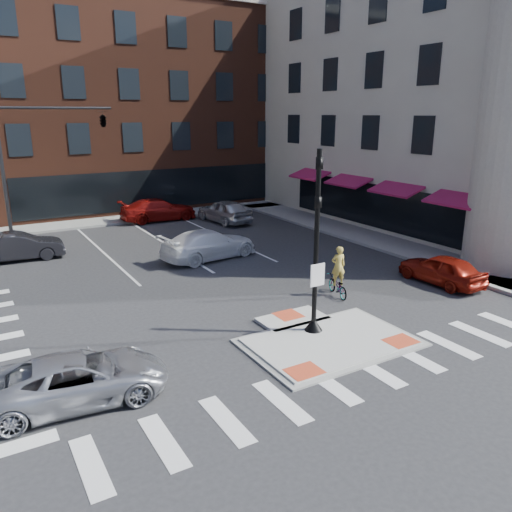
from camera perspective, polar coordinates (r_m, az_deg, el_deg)
ground at (r=16.81m, az=7.38°, el=-9.24°), size 120.00×120.00×0.00m
refuge_island at (r=16.61m, az=7.94°, el=-9.40°), size 5.40×4.65×0.13m
sidewalk_e at (r=30.68m, az=11.91°, el=2.38°), size 3.00×24.00×0.15m
sidewalk_n at (r=36.80m, az=-10.21°, el=4.73°), size 26.00×3.00×0.15m
building_n at (r=45.62m, az=-15.35°, el=16.34°), size 24.40×18.40×15.50m
building_e at (r=38.88m, az=23.35°, el=16.14°), size 21.90×23.90×17.70m
building_far_left at (r=64.15m, az=-26.37°, el=12.53°), size 10.00×12.00×10.00m
building_far_right at (r=68.44m, az=-15.45°, el=14.55°), size 12.00×12.00×12.00m
signal_pole at (r=16.25m, az=6.83°, el=-1.20°), size 0.60×0.60×5.98m
mast_arm_signal at (r=30.50m, az=-19.76°, el=13.39°), size 6.10×2.24×8.00m
silver_suv at (r=13.84m, az=-19.58°, el=-13.05°), size 4.72×2.54×1.26m
red_sedan at (r=22.95m, az=20.44°, el=-1.42°), size 1.64×3.87×1.31m
white_pickup at (r=25.35m, az=-5.38°, el=1.34°), size 5.34×2.82×1.48m
bg_car_dark at (r=27.64m, az=-25.48°, el=0.98°), size 4.35×1.80×1.40m
bg_car_silver at (r=33.81m, az=-3.63°, el=5.17°), size 2.43×4.78×1.56m
bg_car_red at (r=34.93m, az=-11.08°, el=5.21°), size 5.21×2.21×1.50m
cyclist at (r=20.34m, az=9.31°, el=-2.65°), size 0.95×1.70×2.07m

